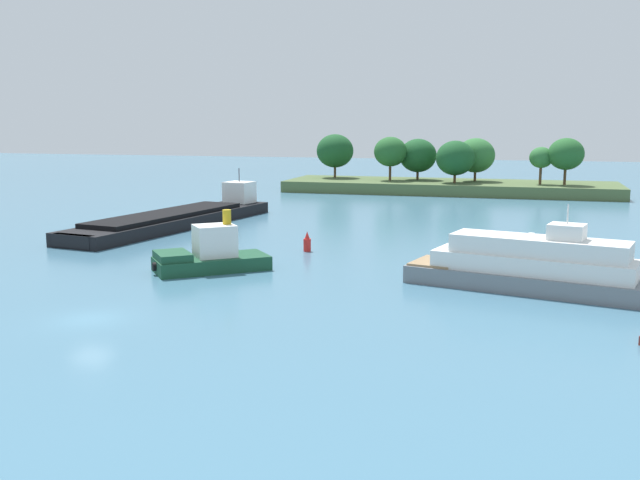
% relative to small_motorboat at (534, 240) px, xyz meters
% --- Properties ---
extents(ground_plane, '(400.00, 400.00, 0.00)m').
position_rel_small_motorboat_xyz_m(ground_plane, '(-26.70, -37.42, -0.24)').
color(ground_plane, teal).
extents(treeline_island, '(56.14, 15.94, 9.86)m').
position_rel_small_motorboat_xyz_m(treeline_island, '(-14.99, 50.39, 3.24)').
color(treeline_island, '#4C6038').
rests_on(treeline_island, ground).
extents(small_motorboat, '(5.08, 3.12, 0.92)m').
position_rel_small_motorboat_xyz_m(small_motorboat, '(0.00, 0.00, 0.00)').
color(small_motorboat, navy).
rests_on(small_motorboat, ground).
extents(cargo_barge, '(11.41, 33.57, 5.98)m').
position_rel_small_motorboat_xyz_m(cargo_barge, '(-39.96, 0.44, 0.78)').
color(cargo_barge, black).
rests_on(cargo_barge, ground).
extents(tugboat, '(9.63, 8.97, 4.95)m').
position_rel_small_motorboat_xyz_m(tugboat, '(-25.76, -21.87, 1.02)').
color(tugboat, '#19472D').
rests_on(tugboat, ground).
extents(white_riverboat, '(18.71, 8.80, 6.40)m').
position_rel_small_motorboat_xyz_m(white_riverboat, '(-0.35, -21.86, 1.47)').
color(white_riverboat, slate).
rests_on(white_riverboat, ground).
extents(channel_buoy_red, '(0.70, 0.70, 1.90)m').
position_rel_small_motorboat_xyz_m(channel_buoy_red, '(-20.65, -11.23, 0.58)').
color(channel_buoy_red, red).
rests_on(channel_buoy_red, ground).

